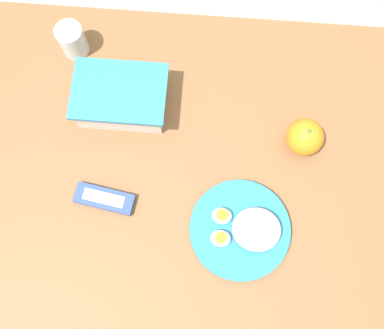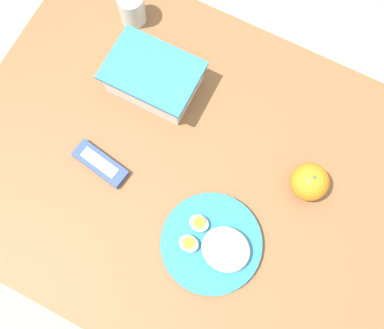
{
  "view_description": "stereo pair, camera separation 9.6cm",
  "coord_description": "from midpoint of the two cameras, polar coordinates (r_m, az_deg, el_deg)",
  "views": [
    {
      "loc": [
        -0.04,
        -0.24,
        1.72
      ],
      "look_at": [
        -0.06,
        0.01,
        0.79
      ],
      "focal_mm": 42.0,
      "sensor_mm": 36.0,
      "label": 1
    },
    {
      "loc": [
        0.05,
        -0.21,
        1.72
      ],
      "look_at": [
        -0.06,
        0.01,
        0.79
      ],
      "focal_mm": 42.0,
      "sensor_mm": 36.0,
      "label": 2
    }
  ],
  "objects": [
    {
      "name": "drinking_glass",
      "position": [
        1.11,
        -5.09,
        18.73
      ],
      "size": [
        0.06,
        0.06,
        0.08
      ],
      "color": "silver",
      "rests_on": "table"
    },
    {
      "name": "table",
      "position": [
        1.07,
        5.21,
        -3.87
      ],
      "size": [
        1.16,
        0.78,
        0.76
      ],
      "color": "brown",
      "rests_on": "ground_plane"
    },
    {
      "name": "ground_plane",
      "position": [
        1.73,
        3.24,
        -8.04
      ],
      "size": [
        10.0,
        10.0,
        0.0
      ],
      "primitive_type": "plane",
      "color": "#B2A899"
    },
    {
      "name": "rice_plate",
      "position": [
        0.95,
        5.7,
        -10.61
      ],
      "size": [
        0.21,
        0.21,
        0.05
      ],
      "color": "teal",
      "rests_on": "table"
    },
    {
      "name": "orange_fruit",
      "position": [
        0.99,
        17.39,
        -2.65
      ],
      "size": [
        0.08,
        0.08,
        0.08
      ],
      "color": "orange",
      "rests_on": "table"
    },
    {
      "name": "candy_bar",
      "position": [
        0.99,
        -8.91,
        -0.42
      ],
      "size": [
        0.13,
        0.06,
        0.02
      ],
      "color": "#334C9E",
      "rests_on": "table"
    },
    {
      "name": "food_container",
      "position": [
        1.02,
        -2.24,
        10.36
      ],
      "size": [
        0.2,
        0.14,
        0.08
      ],
      "color": "white",
      "rests_on": "table"
    }
  ]
}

